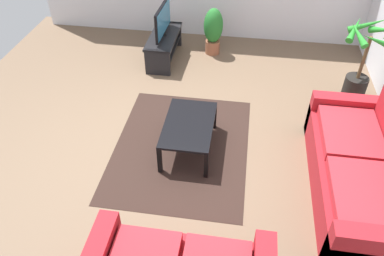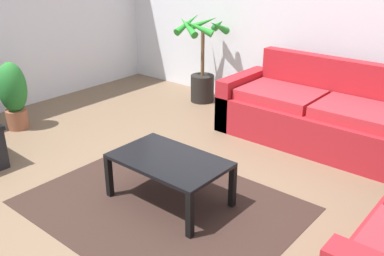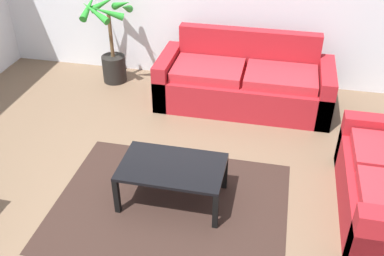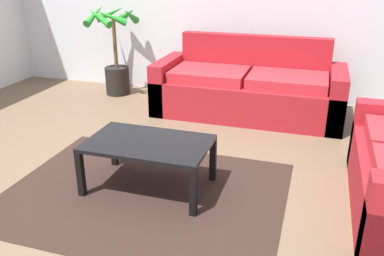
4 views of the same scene
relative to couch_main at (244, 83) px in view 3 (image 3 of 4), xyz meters
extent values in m
plane|color=brown|center=(-0.68, -2.28, -0.30)|extent=(6.60, 6.60, 0.00)
cube|color=maroon|center=(0.00, -0.03, -0.09)|extent=(2.19, 0.90, 0.42)
cube|color=maroon|center=(0.00, 0.34, 0.36)|extent=(1.83, 0.16, 0.48)
cube|color=maroon|center=(-1.01, -0.03, 0.01)|extent=(0.18, 0.90, 0.62)
cube|color=maroon|center=(1.01, -0.03, 0.01)|extent=(0.18, 0.90, 0.62)
cube|color=#B8272F|center=(-0.46, -0.08, 0.18)|extent=(0.88, 0.66, 0.12)
cube|color=#B8272F|center=(0.46, -0.08, 0.18)|extent=(0.88, 0.66, 0.12)
cube|color=black|center=(-0.44, -1.99, 0.09)|extent=(0.97, 0.60, 0.03)
cube|color=black|center=(-0.91, -2.26, -0.11)|extent=(0.05, 0.05, 0.38)
cube|color=black|center=(0.02, -2.26, -0.11)|extent=(0.05, 0.05, 0.38)
cube|color=black|center=(-0.91, -1.71, -0.11)|extent=(0.05, 0.05, 0.38)
cube|color=black|center=(0.02, -1.71, -0.11)|extent=(0.05, 0.05, 0.38)
cube|color=black|center=(-0.44, -2.09, -0.30)|extent=(2.20, 1.70, 0.01)
cylinder|color=black|center=(-1.88, 0.27, -0.11)|extent=(0.33, 0.33, 0.38)
cylinder|color=brown|center=(-1.88, 0.27, 0.40)|extent=(0.05, 0.05, 0.65)
cone|color=#258B29|center=(-1.64, 0.30, 0.77)|extent=(0.17, 0.49, 0.27)
cone|color=#258B29|center=(-1.75, 0.43, 0.77)|extent=(0.40, 0.35, 0.25)
cone|color=#258B29|center=(-2.00, 0.43, 0.77)|extent=(0.39, 0.33, 0.24)
cone|color=#258B29|center=(-2.14, 0.26, 0.77)|extent=(0.12, 0.53, 0.28)
cone|color=#258B29|center=(-1.97, 0.06, 0.77)|extent=(0.46, 0.28, 0.26)
cone|color=#258B29|center=(-1.81, 0.08, 0.77)|extent=(0.42, 0.25, 0.24)
camera|label=1|loc=(3.12, -1.40, 3.09)|focal=35.75mm
camera|label=2|loc=(1.76, -4.32, 1.73)|focal=40.16mm
camera|label=3|loc=(0.42, -5.08, 2.65)|focal=41.23mm
camera|label=4|loc=(0.77, -4.68, 1.42)|focal=38.12mm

